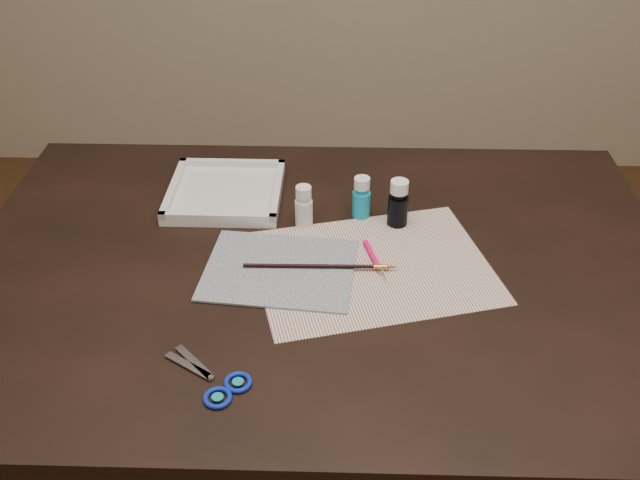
{
  "coord_description": "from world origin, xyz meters",
  "views": [
    {
      "loc": [
        0.03,
        -1.03,
        1.52
      ],
      "look_at": [
        0.0,
        0.0,
        0.8
      ],
      "focal_mm": 40.0,
      "sensor_mm": 36.0,
      "label": 1
    }
  ],
  "objects_px": {
    "paint_bottle_white": "(304,206)",
    "palette_tray": "(226,191)",
    "paint_bottle_navy": "(398,203)",
    "paper": "(373,267)",
    "paint_bottle_cyan": "(361,197)",
    "scissors": "(202,375)",
    "canvas": "(280,269)"
  },
  "relations": [
    {
      "from": "paint_bottle_cyan",
      "to": "paint_bottle_navy",
      "type": "bearing_deg",
      "value": -21.15
    },
    {
      "from": "canvas",
      "to": "scissors",
      "type": "relative_size",
      "value": 1.61
    },
    {
      "from": "paint_bottle_white",
      "to": "paint_bottle_navy",
      "type": "xyz_separation_m",
      "value": [
        0.18,
        0.0,
        0.01
      ]
    },
    {
      "from": "paint_bottle_navy",
      "to": "palette_tray",
      "type": "xyz_separation_m",
      "value": [
        -0.35,
        0.09,
        -0.03
      ]
    },
    {
      "from": "paper",
      "to": "paint_bottle_cyan",
      "type": "distance_m",
      "value": 0.17
    },
    {
      "from": "palette_tray",
      "to": "paint_bottle_navy",
      "type": "bearing_deg",
      "value": -14.74
    },
    {
      "from": "paint_bottle_white",
      "to": "palette_tray",
      "type": "relative_size",
      "value": 0.36
    },
    {
      "from": "paint_bottle_cyan",
      "to": "palette_tray",
      "type": "relative_size",
      "value": 0.38
    },
    {
      "from": "paint_bottle_navy",
      "to": "paper",
      "type": "bearing_deg",
      "value": -110.08
    },
    {
      "from": "palette_tray",
      "to": "paper",
      "type": "bearing_deg",
      "value": -38.19
    },
    {
      "from": "canvas",
      "to": "palette_tray",
      "type": "bearing_deg",
      "value": 117.55
    },
    {
      "from": "paint_bottle_cyan",
      "to": "paint_bottle_white",
      "type": "bearing_deg",
      "value": -164.13
    },
    {
      "from": "paper",
      "to": "palette_tray",
      "type": "height_order",
      "value": "palette_tray"
    },
    {
      "from": "paint_bottle_cyan",
      "to": "scissors",
      "type": "xyz_separation_m",
      "value": [
        -0.24,
        -0.45,
        -0.04
      ]
    },
    {
      "from": "paint_bottle_white",
      "to": "paint_bottle_navy",
      "type": "relative_size",
      "value": 0.87
    },
    {
      "from": "paint_bottle_cyan",
      "to": "paint_bottle_navy",
      "type": "distance_m",
      "value": 0.07
    },
    {
      "from": "canvas",
      "to": "palette_tray",
      "type": "relative_size",
      "value": 1.15
    },
    {
      "from": "paper",
      "to": "palette_tray",
      "type": "xyz_separation_m",
      "value": [
        -0.3,
        0.23,
        0.01
      ]
    },
    {
      "from": "palette_tray",
      "to": "paint_bottle_white",
      "type": "bearing_deg",
      "value": -30.0
    },
    {
      "from": "paint_bottle_white",
      "to": "palette_tray",
      "type": "distance_m",
      "value": 0.19
    },
    {
      "from": "paper",
      "to": "paint_bottle_navy",
      "type": "bearing_deg",
      "value": 69.92
    },
    {
      "from": "canvas",
      "to": "paint_bottle_cyan",
      "type": "relative_size",
      "value": 3.04
    },
    {
      "from": "paint_bottle_navy",
      "to": "scissors",
      "type": "xyz_separation_m",
      "value": [
        -0.31,
        -0.42,
        -0.04
      ]
    },
    {
      "from": "canvas",
      "to": "paint_bottle_navy",
      "type": "relative_size",
      "value": 2.73
    },
    {
      "from": "paper",
      "to": "scissors",
      "type": "relative_size",
      "value": 2.53
    },
    {
      "from": "paint_bottle_cyan",
      "to": "palette_tray",
      "type": "distance_m",
      "value": 0.29
    },
    {
      "from": "canvas",
      "to": "paint_bottle_cyan",
      "type": "bearing_deg",
      "value": 51.38
    },
    {
      "from": "paint_bottle_white",
      "to": "paint_bottle_cyan",
      "type": "bearing_deg",
      "value": 15.87
    },
    {
      "from": "paper",
      "to": "canvas",
      "type": "relative_size",
      "value": 1.57
    },
    {
      "from": "paint_bottle_white",
      "to": "palette_tray",
      "type": "height_order",
      "value": "paint_bottle_white"
    },
    {
      "from": "canvas",
      "to": "paint_bottle_white",
      "type": "height_order",
      "value": "paint_bottle_white"
    },
    {
      "from": "paper",
      "to": "paint_bottle_white",
      "type": "relative_size",
      "value": 4.95
    }
  ]
}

